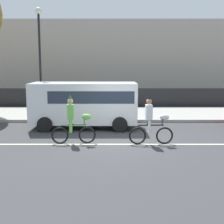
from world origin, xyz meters
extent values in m
plane|color=#38383A|center=(0.00, 0.00, 0.00)|extent=(80.00, 80.00, 0.00)
cube|color=beige|center=(0.00, -0.50, 0.00)|extent=(36.00, 0.14, 0.01)
cube|color=#9E9B93|center=(0.00, 6.50, 0.07)|extent=(60.00, 5.00, 0.15)
cube|color=black|center=(0.00, 9.40, 0.70)|extent=(40.00, 0.08, 1.40)
cube|color=#B2A899|center=(-3.24, 18.00, 3.36)|extent=(28.00, 8.00, 6.71)
torus|color=black|center=(-1.19, -0.35, 0.33)|extent=(0.67, 0.12, 0.67)
torus|color=black|center=(-2.24, -0.43, 0.33)|extent=(0.67, 0.12, 0.67)
cylinder|color=#266626|center=(-1.71, -0.39, 0.75)|extent=(0.97, 0.13, 0.05)
cylinder|color=#266626|center=(-1.86, -0.40, 0.84)|extent=(0.04, 0.04, 0.18)
cylinder|color=#266626|center=(-1.29, -0.36, 0.86)|extent=(0.04, 0.04, 0.23)
cylinder|color=#266626|center=(-1.29, -0.36, 0.98)|extent=(0.07, 0.50, 0.03)
ellipsoid|color=#72CC4C|center=(-1.21, -0.35, 1.05)|extent=(0.37, 0.23, 0.24)
cube|color=#72CC4C|center=(-1.81, -0.40, 1.26)|extent=(0.26, 0.34, 0.56)
sphere|color=tan|center=(-1.81, -0.40, 1.66)|extent=(0.22, 0.22, 0.22)
cone|color=#266626|center=(-1.81, -0.40, 1.84)|extent=(0.14, 0.14, 0.16)
cylinder|color=#72CC4C|center=(-1.80, -0.54, 0.71)|extent=(0.11, 0.11, 0.48)
cylinder|color=#72CC4C|center=(-1.82, -0.26, 0.71)|extent=(0.11, 0.11, 0.48)
torus|color=black|center=(1.80, -0.45, 0.33)|extent=(0.67, 0.10, 0.67)
torus|color=black|center=(0.76, -0.51, 0.33)|extent=(0.67, 0.10, 0.67)
cylinder|color=black|center=(1.28, -0.48, 0.75)|extent=(0.97, 0.10, 0.05)
cylinder|color=black|center=(1.13, -0.49, 0.84)|extent=(0.04, 0.04, 0.18)
cylinder|color=black|center=(1.70, -0.46, 0.86)|extent=(0.04, 0.04, 0.23)
cylinder|color=black|center=(1.70, -0.46, 0.98)|extent=(0.06, 0.50, 0.03)
ellipsoid|color=white|center=(1.78, -0.46, 1.05)|extent=(0.37, 0.22, 0.24)
cube|color=white|center=(1.18, -0.49, 1.26)|extent=(0.26, 0.33, 0.56)
sphere|color=#9E7051|center=(1.18, -0.49, 1.66)|extent=(0.22, 0.22, 0.22)
cone|color=black|center=(1.18, -0.49, 1.84)|extent=(0.14, 0.14, 0.16)
cylinder|color=white|center=(1.19, -0.63, 0.71)|extent=(0.11, 0.11, 0.48)
cylinder|color=white|center=(1.17, -0.35, 0.71)|extent=(0.11, 0.11, 0.48)
cube|color=white|center=(-1.56, 2.70, 1.23)|extent=(5.00, 2.00, 1.90)
cube|color=#283342|center=(-1.16, 2.70, 1.58)|extent=(3.90, 2.02, 0.56)
cylinder|color=black|center=(0.14, 1.70, 0.35)|extent=(0.70, 0.22, 0.70)
cylinder|color=black|center=(0.14, 3.70, 0.35)|extent=(0.70, 0.22, 0.70)
cylinder|color=black|center=(-3.26, 1.70, 0.35)|extent=(0.70, 0.22, 0.70)
cylinder|color=black|center=(-3.26, 3.70, 0.35)|extent=(0.70, 0.22, 0.70)
cylinder|color=black|center=(-4.09, 4.77, 2.90)|extent=(0.12, 0.12, 5.50)
sphere|color=#EAEACC|center=(-4.09, 4.77, 5.83)|extent=(0.36, 0.36, 0.36)
camera|label=1|loc=(-0.22, -12.17, 3.07)|focal=50.00mm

